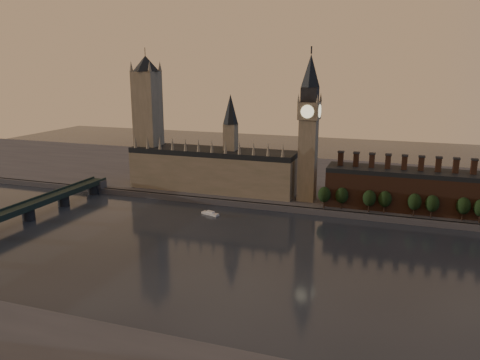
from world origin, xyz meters
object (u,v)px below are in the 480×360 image
object	(u,v)px
victoria_tower	(148,117)
big_ben	(309,127)
westminster_bridge	(4,218)
river_boat	(210,213)

from	to	relation	value
victoria_tower	big_ben	distance (m)	130.12
big_ben	westminster_bridge	size ratio (longest dim) A/B	0.54
victoria_tower	big_ben	xyz separation A→B (m)	(130.00, -5.00, -2.26)
river_boat	big_ben	bearing A→B (deg)	55.42
victoria_tower	river_boat	distance (m)	105.54
victoria_tower	westminster_bridge	distance (m)	133.21
victoria_tower	westminster_bridge	size ratio (longest dim) A/B	0.54
big_ben	victoria_tower	bearing A→B (deg)	177.80
river_boat	victoria_tower	bearing A→B (deg)	163.77
westminster_bridge	river_boat	bearing A→B (deg)	32.39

